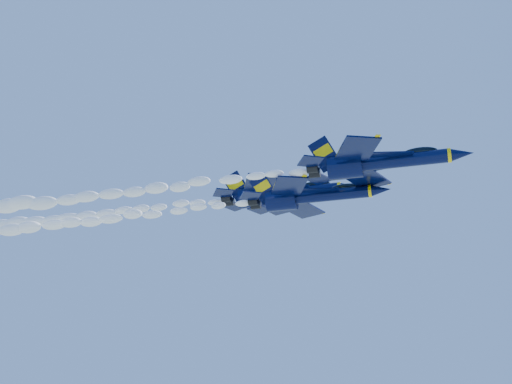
# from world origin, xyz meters

# --- Properties ---
(jet_lead) EXTENTS (17.19, 14.10, 6.39)m
(jet_lead) POSITION_xyz_m (16.43, -11.59, 151.01)
(jet_lead) COLOR black
(smoke_trail_jet_lead) EXTENTS (39.02, 1.78, 1.60)m
(smoke_trail_jet_lead) POSITION_xyz_m (-10.42, -11.59, 150.63)
(smoke_trail_jet_lead) COLOR white
(jet_second) EXTENTS (16.34, 13.40, 6.07)m
(jet_second) POSITION_xyz_m (8.01, -5.77, 150.30)
(jet_second) COLOR black
(smoke_trail_jet_second) EXTENTS (39.02, 1.69, 1.52)m
(smoke_trail_jet_second) POSITION_xyz_m (-18.49, -5.77, 149.93)
(smoke_trail_jet_second) COLOR white
(jet_third) EXTENTS (18.61, 15.27, 6.92)m
(jet_third) POSITION_xyz_m (2.13, 5.66, 155.82)
(jet_third) COLOR black
(smoke_trail_jet_third) EXTENTS (39.02, 1.92, 1.73)m
(smoke_trail_jet_third) POSITION_xyz_m (-25.33, 5.66, 155.43)
(smoke_trail_jet_third) COLOR white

